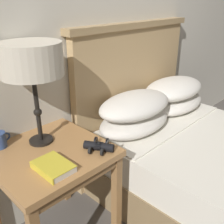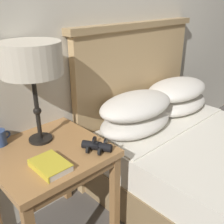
% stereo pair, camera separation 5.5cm
% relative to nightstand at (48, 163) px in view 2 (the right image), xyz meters
% --- Properties ---
extents(wall_back, '(8.00, 0.06, 2.60)m').
position_rel_nightstand_xyz_m(wall_back, '(0.58, 0.30, 0.74)').
color(wall_back, beige).
rests_on(wall_back, ground_plane).
extents(nightstand, '(0.58, 0.58, 0.64)m').
position_rel_nightstand_xyz_m(nightstand, '(0.00, 0.00, 0.00)').
color(nightstand, '#AD7A47').
rests_on(nightstand, ground_plane).
extents(bed, '(1.25, 1.90, 1.21)m').
position_rel_nightstand_xyz_m(bed, '(0.95, -0.56, -0.24)').
color(bed, olive).
rests_on(bed, ground_plane).
extents(table_lamp, '(0.31, 0.31, 0.54)m').
position_rel_nightstand_xyz_m(table_lamp, '(0.03, 0.11, 0.53)').
color(table_lamp, black).
rests_on(table_lamp, nightstand).
extents(book_on_nightstand, '(0.14, 0.19, 0.03)m').
position_rel_nightstand_xyz_m(book_on_nightstand, '(-0.08, -0.16, 0.10)').
color(book_on_nightstand, silver).
rests_on(book_on_nightstand, nightstand).
extents(binoculars_pair, '(0.16, 0.16, 0.05)m').
position_rel_nightstand_xyz_m(binoculars_pair, '(0.19, -0.19, 0.11)').
color(binoculars_pair, black).
rests_on(binoculars_pair, nightstand).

